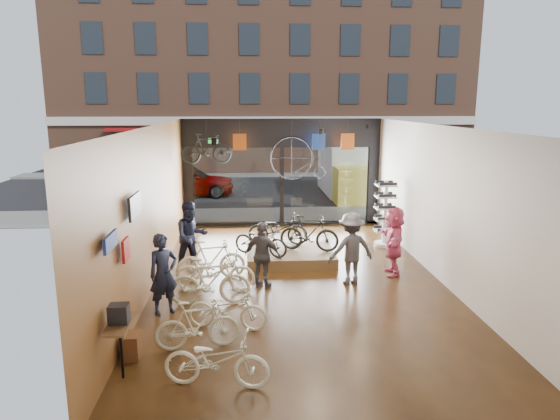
{
  "coord_description": "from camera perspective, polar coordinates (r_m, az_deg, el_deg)",
  "views": [
    {
      "loc": [
        -1.24,
        -11.68,
        4.31
      ],
      "look_at": [
        -0.37,
        1.4,
        1.51
      ],
      "focal_mm": 32.0,
      "sensor_mm": 36.0,
      "label": 1
    }
  ],
  "objects": [
    {
      "name": "sidewalk_near",
      "position": [
        19.39,
        -0.05,
        -0.61
      ],
      "size": [
        30.0,
        2.4,
        0.12
      ],
      "primitive_type": "cube",
      "color": "slate",
      "rests_on": "ground"
    },
    {
      "name": "floor_bike_5",
      "position": [
        12.53,
        -7.86,
        -5.7
      ],
      "size": [
        1.77,
        0.84,
        1.03
      ],
      "primitive_type": "imported",
      "rotation": [
        0.0,
        0.0,
        1.79
      ],
      "color": "beige",
      "rests_on": "ground_plane"
    },
    {
      "name": "display_bike_mid",
      "position": [
        13.83,
        3.35,
        -2.68
      ],
      "size": [
        1.72,
        0.95,
        0.99
      ],
      "primitive_type": "imported",
      "rotation": [
        0.0,
        0.0,
        1.26
      ],
      "color": "black",
      "rests_on": "display_platform"
    },
    {
      "name": "customer_0",
      "position": [
        10.68,
        -13.18,
        -7.14
      ],
      "size": [
        0.75,
        0.68,
        1.72
      ],
      "primitive_type": "imported",
      "rotation": [
        0.0,
        0.0,
        0.56
      ],
      "color": "#161C33",
      "rests_on": "ground_plane"
    },
    {
      "name": "floor_bike_1",
      "position": [
        9.22,
        -9.41,
        -12.83
      ],
      "size": [
        1.56,
        0.64,
        0.91
      ],
      "primitive_type": "imported",
      "rotation": [
        0.0,
        0.0,
        1.71
      ],
      "color": "beige",
      "rests_on": "ground_plane"
    },
    {
      "name": "wall_left",
      "position": [
        12.14,
        -14.55,
        0.21
      ],
      "size": [
        0.04,
        12.0,
        3.8
      ],
      "primitive_type": "cube",
      "color": "brown",
      "rests_on": "ground"
    },
    {
      "name": "sunglasses_rack",
      "position": [
        15.57,
        11.9,
        -0.41
      ],
      "size": [
        0.65,
        0.55,
        2.04
      ],
      "primitive_type": null,
      "rotation": [
        0.0,
        0.0,
        0.1
      ],
      "color": "white",
      "rests_on": "ground_plane"
    },
    {
      "name": "floor_bike_4",
      "position": [
        11.81,
        -7.39,
        -6.94
      ],
      "size": [
        1.89,
        0.78,
        0.97
      ],
      "primitive_type": "imported",
      "rotation": [
        0.0,
        0.0,
        1.49
      ],
      "color": "beige",
      "rests_on": "ground_plane"
    },
    {
      "name": "wall_back",
      "position": [
        6.27,
        8.06,
        -10.66
      ],
      "size": [
        7.0,
        0.04,
        3.8
      ],
      "primitive_type": "cube",
      "color": "beige",
      "rests_on": "ground"
    },
    {
      "name": "exit_sign",
      "position": [
        17.64,
        -7.64,
        7.85
      ],
      "size": [
        0.35,
        0.06,
        0.18
      ],
      "primitive_type": "cube",
      "color": "#198C26",
      "rests_on": "storefront"
    },
    {
      "name": "hung_bike",
      "position": [
        15.99,
        -8.41,
        6.96
      ],
      "size": [
        1.63,
        0.68,
        0.95
      ],
      "primitive_type": "imported",
      "rotation": [
        0.0,
        0.0,
        1.72
      ],
      "color": "black",
      "rests_on": "ceiling"
    },
    {
      "name": "storefront",
      "position": [
        17.88,
        0.2,
        4.31
      ],
      "size": [
        7.0,
        0.26,
        3.8
      ],
      "primitive_type": null,
      "color": "black",
      "rests_on": "ground"
    },
    {
      "name": "customer_3",
      "position": [
        12.19,
        8.14,
        -4.41
      ],
      "size": [
        1.25,
        0.88,
        1.76
      ],
      "primitive_type": "imported",
      "rotation": [
        0.0,
        0.0,
        3.36
      ],
      "color": "#3F3F44",
      "rests_on": "ground_plane"
    },
    {
      "name": "customer_5",
      "position": [
        13.07,
        12.85,
        -3.45
      ],
      "size": [
        0.73,
        1.69,
        1.77
      ],
      "primitive_type": "imported",
      "rotation": [
        0.0,
        0.0,
        4.58
      ],
      "color": "#CC4C72",
      "rests_on": "ground_plane"
    },
    {
      "name": "opposite_building",
      "position": [
        33.31,
        -1.74,
        16.68
      ],
      "size": [
        26.0,
        5.0,
        14.0
      ],
      "primitive_type": "cube",
      "color": "brown",
      "rests_on": "ground"
    },
    {
      "name": "display_platform",
      "position": [
        13.96,
        1.18,
        -5.28
      ],
      "size": [
        2.4,
        1.8,
        0.3
      ],
      "primitive_type": "cube",
      "color": "brown",
      "rests_on": "ground_plane"
    },
    {
      "name": "floor_bike_3",
      "position": [
        11.04,
        -8.05,
        -8.06
      ],
      "size": [
        1.79,
        0.52,
        1.07
      ],
      "primitive_type": "imported",
      "rotation": [
        0.0,
        0.0,
        1.58
      ],
      "color": "beige",
      "rests_on": "ground_plane"
    },
    {
      "name": "floor_bike_2",
      "position": [
        9.9,
        -6.04,
        -11.18
      ],
      "size": [
        1.67,
        0.89,
        0.83
      ],
      "primitive_type": "imported",
      "rotation": [
        0.0,
        0.0,
        1.34
      ],
      "color": "beige",
      "rests_on": "ground_plane"
    },
    {
      "name": "customer_1",
      "position": [
        13.2,
        -10.12,
        -3.0
      ],
      "size": [
        1.11,
        1.01,
        1.85
      ],
      "primitive_type": "imported",
      "rotation": [
        0.0,
        0.0,
        0.43
      ],
      "color": "#161C33",
      "rests_on": "ground_plane"
    },
    {
      "name": "sidewalk_far",
      "position": [
        30.99,
        -1.49,
        4.17
      ],
      "size": [
        30.0,
        2.0,
        0.12
      ],
      "primitive_type": "cube",
      "color": "slate",
      "rests_on": "ground"
    },
    {
      "name": "penny_farthing",
      "position": [
        16.63,
        2.37,
        5.79
      ],
      "size": [
        1.78,
        0.06,
        1.42
      ],
      "primitive_type": null,
      "color": "black",
      "rests_on": "ceiling"
    },
    {
      "name": "jersey_right",
      "position": [
        17.27,
        7.74,
        7.76
      ],
      "size": [
        0.45,
        0.03,
        0.55
      ],
      "primitive_type": "cube",
      "color": "#CC5919",
      "rests_on": "ceiling"
    },
    {
      "name": "jersey_mid",
      "position": [
        17.1,
        4.45,
        7.79
      ],
      "size": [
        0.45,
        0.03,
        0.55
      ],
      "primitive_type": "cube",
      "color": "#1E3F99",
      "rests_on": "ceiling"
    },
    {
      "name": "display_bike_left",
      "position": [
        13.42,
        -2.21,
        -3.5
      ],
      "size": [
        1.63,
        1.26,
        0.83
      ],
      "primitive_type": "imported",
      "rotation": [
        0.0,
        0.0,
        1.05
      ],
      "color": "black",
      "rests_on": "display_platform"
    },
    {
      "name": "ground_plane",
      "position": [
        12.52,
        2.14,
        -8.19
      ],
      "size": [
        7.0,
        12.0,
        0.04
      ],
      "primitive_type": "cube",
      "color": "black",
      "rests_on": "ground"
    },
    {
      "name": "floor_bike_0",
      "position": [
        8.09,
        -7.26,
        -16.66
      ],
      "size": [
        1.75,
        0.87,
        0.88
      ],
      "primitive_type": "imported",
      "rotation": [
        0.0,
        0.0,
        1.39
      ],
      "color": "beige",
      "rests_on": "ground_plane"
    },
    {
      "name": "street_car",
      "position": [
        24.11,
        -10.64,
        3.38
      ],
      "size": [
        4.46,
        1.8,
        1.52
      ],
      "primitive_type": "imported",
      "rotation": [
        0.0,
        0.0,
        1.57
      ],
      "color": "gray",
      "rests_on": "street_road"
    },
    {
      "name": "jersey_left",
      "position": [
        16.93,
        -4.63,
        7.75
      ],
      "size": [
        0.45,
        0.03,
        0.55
      ],
      "primitive_type": "cube",
      "color": "#CC5919",
      "rests_on": "ceiling"
    },
    {
      "name": "ceiling",
      "position": [
        11.75,
        2.29,
        9.66
      ],
      "size": [
        7.0,
        12.0,
        0.04
      ],
      "primitive_type": "cube",
      "color": "black",
      "rests_on": "ground"
    },
    {
      "name": "display_bike_right",
      "position": [
        14.45,
        -0.24,
        -2.2
      ],
      "size": [
        1.79,
        0.85,
        0.9
      ],
      "primitive_type": "imported",
      "rotation": [
        0.0,
        0.0,
        1.42
      ],
      "color": "black",
      "rests_on": "display_platform"
    },
    {
      "name": "street_road",
      "position": [
        27.05,
        -1.14,
        2.86
      ],
      "size": [
        30.0,
        18.0,
        0.02
      ],
      "primitive_type": "cube",
      "color": "black",
      "rests_on": "ground"
    },
    {
      "name": "box_truck",
      "position": [
        23.37,
        7.91,
        4.29
      ],
      "size": [
        2.03,
        6.09,
        2.4
      ],
      "primitive_type": null,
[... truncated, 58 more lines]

